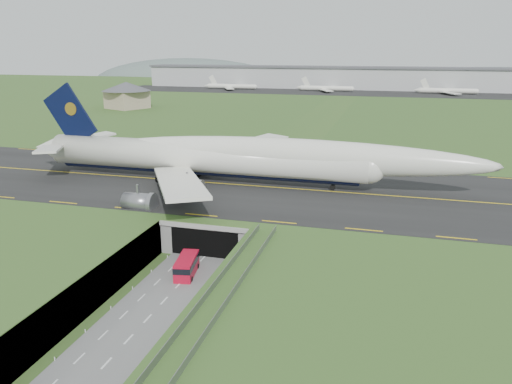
% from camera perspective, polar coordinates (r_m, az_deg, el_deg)
% --- Properties ---
extents(ground, '(900.00, 900.00, 0.00)m').
position_cam_1_polar(ground, '(79.42, -7.95, -9.67)').
color(ground, '#2C5421').
rests_on(ground, ground).
extents(airfield_deck, '(800.00, 800.00, 6.00)m').
position_cam_1_polar(airfield_deck, '(78.17, -8.04, -7.69)').
color(airfield_deck, gray).
rests_on(airfield_deck, ground).
extents(trench_road, '(12.00, 75.00, 0.20)m').
position_cam_1_polar(trench_road, '(73.32, -10.29, -12.02)').
color(trench_road, slate).
rests_on(trench_road, ground).
extents(taxiway, '(800.00, 44.00, 0.18)m').
position_cam_1_polar(taxiway, '(106.45, -1.16, 0.74)').
color(taxiway, black).
rests_on(taxiway, airfield_deck).
extents(tunnel_portal, '(17.00, 22.30, 6.00)m').
position_cam_1_polar(tunnel_portal, '(92.49, -4.00, -3.50)').
color(tunnel_portal, gray).
rests_on(tunnel_portal, ground).
extents(guideway, '(3.00, 53.00, 7.05)m').
position_cam_1_polar(guideway, '(57.59, -5.39, -14.25)').
color(guideway, '#A8A8A3').
rests_on(guideway, ground).
extents(jumbo_jet, '(102.98, 64.78, 21.43)m').
position_cam_1_polar(jumbo_jet, '(107.01, -2.52, 3.96)').
color(jumbo_jet, silver).
rests_on(jumbo_jet, ground).
extents(shuttle_tram, '(3.86, 7.46, 2.91)m').
position_cam_1_polar(shuttle_tram, '(79.53, -7.93, -8.36)').
color(shuttle_tram, '#B90C26').
rests_on(shuttle_tram, ground).
extents(service_building, '(30.65, 30.65, 12.66)m').
position_cam_1_polar(service_building, '(251.99, -14.57, 10.92)').
color(service_building, tan).
rests_on(service_building, ground).
extents(cargo_terminal, '(320.00, 67.00, 15.60)m').
position_cam_1_polar(cargo_terminal, '(366.55, 10.93, 12.71)').
color(cargo_terminal, '#B2B2B2').
rests_on(cargo_terminal, ground).
extents(distant_hills, '(700.00, 91.00, 60.00)m').
position_cam_1_polar(distant_hills, '(498.14, 19.64, 10.85)').
color(distant_hills, '#4F5E5A').
rests_on(distant_hills, ground).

